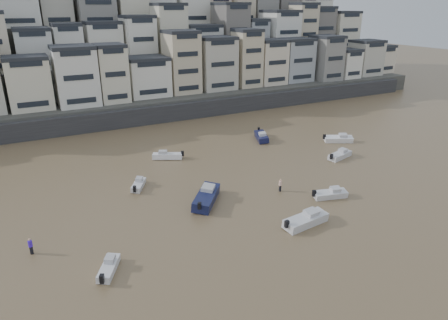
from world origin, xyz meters
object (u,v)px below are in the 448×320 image
boat_f (138,184)px  boat_d (340,154)px  boat_c (206,195)px  boat_a (306,218)px  boat_i (261,135)px  person_blue (31,246)px  boat_h (167,155)px  person_pink (280,185)px  boat_g (339,138)px  boat_b (330,193)px  boat_j (109,266)px

boat_f → boat_d: bearing=-67.6°
boat_c → boat_a: 12.49m
boat_i → person_blue: bearing=-41.5°
boat_h → boat_a: bearing=130.1°
boat_a → boat_d: bearing=31.1°
boat_d → person_blue: 45.73m
boat_h → person_blue: person_blue is taller
boat_f → boat_c: boat_c is taller
boat_c → person_pink: (9.92, -1.61, -0.11)m
boat_i → boat_g: bearing=78.5°
boat_d → boat_b: bearing=-152.5°
boat_a → boat_b: size_ratio=1.28×
boat_j → boat_i: size_ratio=0.70×
boat_c → boat_h: 16.52m
boat_j → boat_g: 48.32m
person_pink → boat_a: bearing=-106.5°
boat_i → person_pink: 21.52m
boat_j → boat_d: (39.24, 12.33, 0.14)m
boat_j → boat_i: boat_i is taller
boat_a → boat_c: bearing=119.6°
boat_i → boat_g: (11.44, -7.53, -0.07)m
boat_a → person_pink: (2.50, 8.44, 0.05)m
boat_i → boat_b: bearing=10.2°
boat_j → boat_g: bearing=-39.1°
boat_f → boat_d: size_ratio=0.81×
boat_j → boat_b: bearing=-57.2°
boat_c → person_pink: 10.05m
boat_a → boat_j: (-21.24, 1.72, -0.26)m
boat_h → boat_d: bearing=179.3°
boat_d → person_pink: bearing=-175.3°
boat_f → boat_b: bearing=-94.7°
boat_j → person_blue: bearing=72.1°
boat_i → person_pink: (-9.45, -19.34, 0.06)m
boat_d → boat_g: size_ratio=0.96×
boat_i → person_blue: size_ratio=3.41×
boat_b → boat_i: bearing=93.1°
person_blue → boat_g: bearing=13.5°
boat_c → boat_a: size_ratio=1.19×
boat_a → boat_h: (-6.51, 26.55, -0.13)m
boat_f → boat_c: size_ratio=0.58×
boat_c → boat_d: (25.42, 4.01, -0.28)m
boat_f → person_pink: 18.85m
boat_h → boat_g: boat_g is taller
boat_b → person_pink: size_ratio=2.72×
boat_g → boat_a: bearing=-111.5°
boat_a → boat_g: boat_a is taller
boat_h → boat_c: bearing=113.1°
boat_b → boat_g: boat_g is taller
boat_b → boat_g: size_ratio=0.87×
person_pink → boat_g: bearing=29.5°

